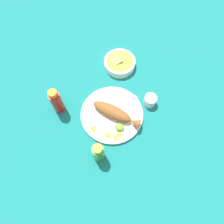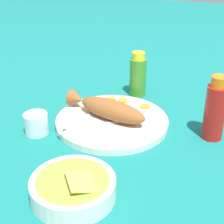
% 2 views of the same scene
% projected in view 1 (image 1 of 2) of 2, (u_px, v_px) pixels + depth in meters
% --- Properties ---
extents(ground_plane, '(4.00, 4.00, 0.00)m').
position_uv_depth(ground_plane, '(112.00, 115.00, 1.08)').
color(ground_plane, '#146B66').
extents(main_plate, '(0.31, 0.31, 0.02)m').
position_uv_depth(main_plate, '(112.00, 114.00, 1.07)').
color(main_plate, silver).
rests_on(main_plate, ground_plane).
extents(fried_fish, '(0.25, 0.13, 0.05)m').
position_uv_depth(fried_fish, '(115.00, 113.00, 1.04)').
color(fried_fish, brown).
rests_on(fried_fish, main_plate).
extents(fork_near, '(0.15, 0.13, 0.00)m').
position_uv_depth(fork_near, '(123.00, 103.00, 1.09)').
color(fork_near, silver).
rests_on(fork_near, main_plate).
extents(fork_far, '(0.08, 0.18, 0.00)m').
position_uv_depth(fork_far, '(128.00, 111.00, 1.07)').
color(fork_far, silver).
rests_on(fork_far, main_plate).
extents(carrot_slice_near, '(0.03, 0.03, 0.00)m').
position_uv_depth(carrot_slice_near, '(94.00, 129.00, 1.03)').
color(carrot_slice_near, orange).
rests_on(carrot_slice_near, main_plate).
extents(carrot_slice_mid, '(0.03, 0.03, 0.00)m').
position_uv_depth(carrot_slice_mid, '(109.00, 136.00, 1.02)').
color(carrot_slice_mid, orange).
rests_on(carrot_slice_mid, main_plate).
extents(carrot_slice_far, '(0.03, 0.03, 0.00)m').
position_uv_depth(carrot_slice_far, '(115.00, 137.00, 1.01)').
color(carrot_slice_far, orange).
rests_on(carrot_slice_far, main_plate).
extents(carrot_slice_extra, '(0.02, 0.02, 0.00)m').
position_uv_depth(carrot_slice_extra, '(119.00, 134.00, 1.02)').
color(carrot_slice_extra, orange).
rests_on(carrot_slice_extra, main_plate).
extents(lime_wedge_main, '(0.04, 0.04, 0.02)m').
position_uv_depth(lime_wedge_main, '(120.00, 127.00, 1.02)').
color(lime_wedge_main, '#6BB233').
rests_on(lime_wedge_main, main_plate).
extents(hot_sauce_bottle_red, '(0.05, 0.05, 0.17)m').
position_uv_depth(hot_sauce_bottle_red, '(57.00, 102.00, 1.02)').
color(hot_sauce_bottle_red, '#B21914').
rests_on(hot_sauce_bottle_red, ground_plane).
extents(hot_sauce_bottle_green, '(0.05, 0.05, 0.14)m').
position_uv_depth(hot_sauce_bottle_green, '(98.00, 153.00, 0.94)').
color(hot_sauce_bottle_green, '#3D8428').
rests_on(hot_sauce_bottle_green, ground_plane).
extents(salt_cup, '(0.06, 0.06, 0.06)m').
position_uv_depth(salt_cup, '(150.00, 101.00, 1.09)').
color(salt_cup, silver).
rests_on(salt_cup, ground_plane).
extents(guacamole_bowl, '(0.17, 0.17, 0.06)m').
position_uv_depth(guacamole_bowl, '(120.00, 63.00, 1.18)').
color(guacamole_bowl, white).
rests_on(guacamole_bowl, ground_plane).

